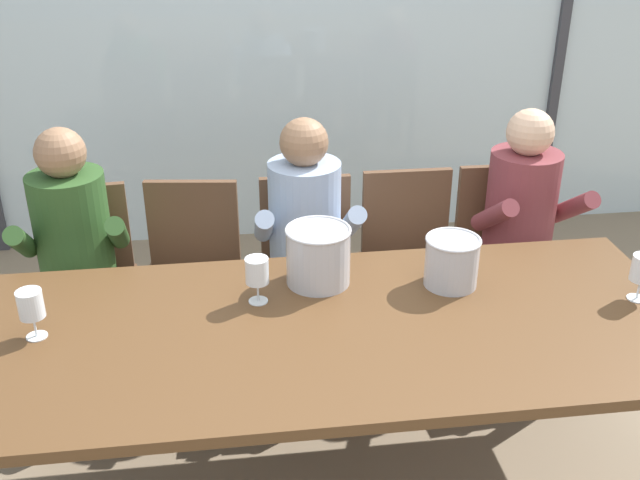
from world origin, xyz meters
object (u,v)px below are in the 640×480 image
(chair_near_window_right, at_px, (503,244))
(person_pale_blue_shirt, at_px, (307,236))
(ice_bucket_secondary, at_px, (318,255))
(chair_center, at_px, (308,258))
(chair_near_curtain, at_px, (85,270))
(chair_left_of_center, at_px, (192,264))
(wine_glass_by_left_taster, at_px, (31,305))
(person_maroon_top, at_px, (527,223))
(ice_bucket_primary, at_px, (452,261))
(person_olive_shirt, at_px, (74,250))
(dining_table, at_px, (333,340))
(chair_right_of_center, at_px, (409,250))
(wine_glass_near_bucket, at_px, (257,272))

(chair_near_window_right, distance_m, person_pale_blue_shirt, 0.99)
(chair_near_window_right, bearing_deg, ice_bucket_secondary, -146.05)
(chair_center, bearing_deg, chair_near_curtain, -179.90)
(chair_left_of_center, height_order, wine_glass_by_left_taster, wine_glass_by_left_taster)
(chair_center, xyz_separation_m, person_maroon_top, (0.99, -0.12, 0.17))
(person_maroon_top, bearing_deg, wine_glass_by_left_taster, -165.20)
(ice_bucket_primary, bearing_deg, wine_glass_by_left_taster, -173.70)
(chair_left_of_center, distance_m, person_olive_shirt, 0.53)
(dining_table, relative_size, person_olive_shirt, 2.10)
(dining_table, height_order, person_pale_blue_shirt, person_pale_blue_shirt)
(chair_left_of_center, distance_m, ice_bucket_secondary, 0.87)
(chair_right_of_center, xyz_separation_m, chair_near_window_right, (0.46, 0.00, 0.00))
(person_olive_shirt, relative_size, ice_bucket_primary, 5.76)
(chair_left_of_center, relative_size, ice_bucket_secondary, 3.53)
(ice_bucket_secondary, bearing_deg, chair_near_window_right, 32.65)
(chair_right_of_center, bearing_deg, chair_near_window_right, 1.07)
(chair_right_of_center, xyz_separation_m, wine_glass_near_bucket, (-0.75, -0.74, 0.34))
(ice_bucket_primary, bearing_deg, chair_near_window_right, 55.27)
(dining_table, relative_size, ice_bucket_secondary, 10.14)
(person_pale_blue_shirt, xyz_separation_m, person_maroon_top, (1.01, 0.00, 0.00))
(wine_glass_near_bucket, bearing_deg, chair_center, 70.04)
(person_maroon_top, height_order, ice_bucket_primary, person_maroon_top)
(chair_near_window_right, distance_m, ice_bucket_secondary, 1.21)
(person_olive_shirt, bearing_deg, ice_bucket_secondary, -32.33)
(chair_right_of_center, xyz_separation_m, ice_bucket_secondary, (-0.51, -0.62, 0.33))
(chair_right_of_center, bearing_deg, dining_table, -117.76)
(chair_near_curtain, distance_m, person_pale_blue_shirt, 1.01)
(chair_near_curtain, distance_m, person_olive_shirt, 0.22)
(person_olive_shirt, bearing_deg, ice_bucket_primary, -27.03)
(chair_near_curtain, xyz_separation_m, chair_near_window_right, (1.95, -0.00, 0.00))
(chair_left_of_center, height_order, chair_right_of_center, same)
(chair_right_of_center, relative_size, person_maroon_top, 0.73)
(ice_bucket_primary, distance_m, wine_glass_near_bucket, 0.72)
(ice_bucket_secondary, bearing_deg, person_pale_blue_shirt, 88.15)
(chair_near_curtain, xyz_separation_m, person_maroon_top, (2.00, -0.14, 0.17))
(dining_table, height_order, chair_right_of_center, chair_right_of_center)
(chair_left_of_center, relative_size, wine_glass_by_left_taster, 4.98)
(ice_bucket_primary, bearing_deg, ice_bucket_secondary, 170.49)
(chair_center, relative_size, wine_glass_near_bucket, 4.98)
(dining_table, xyz_separation_m, chair_right_of_center, (0.50, 0.92, -0.16))
(person_pale_blue_shirt, bearing_deg, chair_right_of_center, 15.80)
(ice_bucket_secondary, xyz_separation_m, wine_glass_near_bucket, (-0.23, -0.11, 0.01))
(person_maroon_top, bearing_deg, ice_bucket_primary, -138.45)
(wine_glass_by_left_taster, bearing_deg, ice_bucket_secondary, 13.99)
(person_pale_blue_shirt, bearing_deg, ice_bucket_primary, -49.63)
(chair_center, bearing_deg, person_olive_shirt, -172.19)
(person_olive_shirt, height_order, ice_bucket_primary, person_olive_shirt)
(ice_bucket_secondary, bearing_deg, person_olive_shirt, 153.37)
(dining_table, xyz_separation_m, wine_glass_by_left_taster, (-0.99, 0.06, 0.18))
(chair_right_of_center, relative_size, wine_glass_near_bucket, 4.98)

